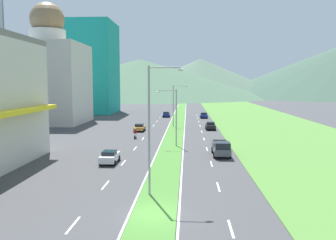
{
  "coord_description": "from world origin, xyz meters",
  "views": [
    {
      "loc": [
        2.29,
        -23.37,
        9.16
      ],
      "look_at": [
        -0.78,
        31.41,
        3.39
      ],
      "focal_mm": 36.92,
      "sensor_mm": 36.0,
      "label": 1
    }
  ],
  "objects_px": {
    "motorcycle_rider": "(135,134)",
    "car_3": "(110,157)",
    "street_lamp_far": "(175,103)",
    "car_5": "(204,115)",
    "car_0": "(140,127)",
    "street_lamp_near": "(153,123)",
    "car_2": "(166,114)",
    "pickup_truck_1": "(221,148)",
    "street_lamp_mid": "(174,113)",
    "car_4": "(210,126)"
  },
  "relations": [
    {
      "from": "street_lamp_far",
      "to": "motorcycle_rider",
      "type": "distance_m",
      "value": 17.57
    },
    {
      "from": "car_2",
      "to": "motorcycle_rider",
      "type": "distance_m",
      "value": 37.95
    },
    {
      "from": "street_lamp_near",
      "to": "street_lamp_far",
      "type": "bearing_deg",
      "value": 89.73
    },
    {
      "from": "street_lamp_near",
      "to": "car_4",
      "type": "relative_size",
      "value": 2.58
    },
    {
      "from": "street_lamp_mid",
      "to": "street_lamp_far",
      "type": "distance_m",
      "value": 22.59
    },
    {
      "from": "car_0",
      "to": "car_3",
      "type": "bearing_deg",
      "value": -179.4
    },
    {
      "from": "street_lamp_far",
      "to": "motorcycle_rider",
      "type": "relative_size",
      "value": 4.43
    },
    {
      "from": "street_lamp_mid",
      "to": "motorcycle_rider",
      "type": "distance_m",
      "value": 10.38
    },
    {
      "from": "car_2",
      "to": "car_5",
      "type": "relative_size",
      "value": 0.92
    },
    {
      "from": "car_5",
      "to": "pickup_truck_1",
      "type": "relative_size",
      "value": 0.82
    },
    {
      "from": "street_lamp_mid",
      "to": "car_0",
      "type": "bearing_deg",
      "value": 114.77
    },
    {
      "from": "street_lamp_mid",
      "to": "car_4",
      "type": "relative_size",
      "value": 2.03
    },
    {
      "from": "car_2",
      "to": "motorcycle_rider",
      "type": "height_order",
      "value": "motorcycle_rider"
    },
    {
      "from": "car_2",
      "to": "pickup_truck_1",
      "type": "xyz_separation_m",
      "value": [
        10.13,
        -51.24,
        0.22
      ]
    },
    {
      "from": "street_lamp_near",
      "to": "street_lamp_mid",
      "type": "height_order",
      "value": "street_lamp_near"
    },
    {
      "from": "street_lamp_near",
      "to": "pickup_truck_1",
      "type": "bearing_deg",
      "value": 65.81
    },
    {
      "from": "car_2",
      "to": "car_4",
      "type": "height_order",
      "value": "car_4"
    },
    {
      "from": "car_5",
      "to": "car_0",
      "type": "bearing_deg",
      "value": -27.22
    },
    {
      "from": "motorcycle_rider",
      "to": "car_4",
      "type": "bearing_deg",
      "value": -47.66
    },
    {
      "from": "street_lamp_near",
      "to": "motorcycle_rider",
      "type": "distance_m",
      "value": 30.34
    },
    {
      "from": "street_lamp_near",
      "to": "car_3",
      "type": "height_order",
      "value": "street_lamp_near"
    },
    {
      "from": "street_lamp_near",
      "to": "street_lamp_mid",
      "type": "relative_size",
      "value": 1.27
    },
    {
      "from": "pickup_truck_1",
      "to": "motorcycle_rider",
      "type": "xyz_separation_m",
      "value": [
        -13.05,
        13.4,
        -0.24
      ]
    },
    {
      "from": "car_0",
      "to": "street_lamp_near",
      "type": "bearing_deg",
      "value": -170.48
    },
    {
      "from": "pickup_truck_1",
      "to": "street_lamp_far",
      "type": "bearing_deg",
      "value": -166.69
    },
    {
      "from": "street_lamp_near",
      "to": "car_2",
      "type": "height_order",
      "value": "street_lamp_near"
    },
    {
      "from": "street_lamp_mid",
      "to": "car_5",
      "type": "height_order",
      "value": "street_lamp_mid"
    },
    {
      "from": "car_0",
      "to": "motorcycle_rider",
      "type": "relative_size",
      "value": 2.09
    },
    {
      "from": "car_3",
      "to": "motorcycle_rider",
      "type": "height_order",
      "value": "motorcycle_rider"
    },
    {
      "from": "car_3",
      "to": "street_lamp_far",
      "type": "bearing_deg",
      "value": -10.61
    },
    {
      "from": "street_lamp_mid",
      "to": "car_5",
      "type": "bearing_deg",
      "value": 81.4
    },
    {
      "from": "pickup_truck_1",
      "to": "car_4",
      "type": "bearing_deg",
      "value": 179.27
    },
    {
      "from": "street_lamp_near",
      "to": "car_0",
      "type": "relative_size",
      "value": 2.53
    },
    {
      "from": "street_lamp_mid",
      "to": "street_lamp_far",
      "type": "bearing_deg",
      "value": 91.61
    },
    {
      "from": "street_lamp_mid",
      "to": "car_5",
      "type": "xyz_separation_m",
      "value": [
        6.41,
        42.36,
        -4.1
      ]
    },
    {
      "from": "street_lamp_near",
      "to": "street_lamp_far",
      "type": "height_order",
      "value": "street_lamp_near"
    },
    {
      "from": "street_lamp_far",
      "to": "pickup_truck_1",
      "type": "height_order",
      "value": "street_lamp_far"
    },
    {
      "from": "motorcycle_rider",
      "to": "car_0",
      "type": "bearing_deg",
      "value": 3.28
    },
    {
      "from": "car_3",
      "to": "street_lamp_near",
      "type": "bearing_deg",
      "value": -151.25
    },
    {
      "from": "street_lamp_far",
      "to": "pickup_truck_1",
      "type": "distance_m",
      "value": 30.36
    },
    {
      "from": "street_lamp_far",
      "to": "car_5",
      "type": "bearing_deg",
      "value": 70.41
    },
    {
      "from": "street_lamp_far",
      "to": "car_5",
      "type": "xyz_separation_m",
      "value": [
        7.04,
        19.77,
        -4.4
      ]
    },
    {
      "from": "motorcycle_rider",
      "to": "car_3",
      "type": "bearing_deg",
      "value": 179.25
    },
    {
      "from": "street_lamp_mid",
      "to": "car_4",
      "type": "height_order",
      "value": "street_lamp_mid"
    },
    {
      "from": "car_3",
      "to": "car_4",
      "type": "xyz_separation_m",
      "value": [
        13.61,
        30.28,
        0.03
      ]
    },
    {
      "from": "car_2",
      "to": "car_4",
      "type": "relative_size",
      "value": 0.99
    },
    {
      "from": "car_0",
      "to": "car_5",
      "type": "height_order",
      "value": "car_5"
    },
    {
      "from": "street_lamp_mid",
      "to": "car_3",
      "type": "xyz_separation_m",
      "value": [
        -6.99,
        -11.37,
        -4.1
      ]
    },
    {
      "from": "pickup_truck_1",
      "to": "car_2",
      "type": "bearing_deg",
      "value": -168.82
    },
    {
      "from": "car_0",
      "to": "pickup_truck_1",
      "type": "height_order",
      "value": "pickup_truck_1"
    }
  ]
}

